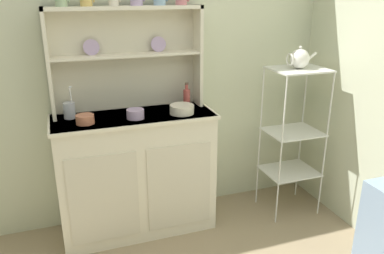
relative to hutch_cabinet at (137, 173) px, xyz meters
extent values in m
cube|color=beige|center=(-0.03, 0.26, 0.78)|extent=(3.84, 0.05, 2.50)
cube|color=silver|center=(0.00, 0.00, -0.01)|extent=(1.12, 0.42, 0.92)
cube|color=beige|center=(-0.27, -0.21, -0.06)|extent=(0.47, 0.01, 0.64)
cube|color=beige|center=(0.27, -0.21, -0.06)|extent=(0.47, 0.01, 0.64)
cube|color=#EEE6CE|center=(0.00, 0.00, 0.44)|extent=(1.15, 0.45, 0.02)
cube|color=beige|center=(0.00, 0.20, 0.81)|extent=(1.07, 0.02, 0.73)
cube|color=silver|center=(-0.52, 0.12, 0.81)|extent=(0.02, 0.18, 0.73)
cube|color=silver|center=(0.52, 0.12, 0.81)|extent=(0.02, 0.18, 0.73)
cube|color=silver|center=(0.00, 0.12, 0.85)|extent=(1.03, 0.16, 0.02)
cube|color=silver|center=(0.00, 0.12, 1.17)|extent=(1.07, 0.18, 0.02)
cylinder|color=#B79ECC|center=(-0.24, 0.16, 0.91)|extent=(0.11, 0.03, 0.11)
cylinder|color=#B79ECC|center=(0.24, 0.16, 0.91)|extent=(0.11, 0.03, 0.11)
cylinder|color=silver|center=(1.04, -0.29, 0.13)|extent=(0.01, 0.01, 1.19)
cylinder|color=silver|center=(1.44, -0.29, 0.13)|extent=(0.01, 0.01, 1.19)
cylinder|color=silver|center=(1.04, 0.03, 0.13)|extent=(0.01, 0.01, 1.19)
cylinder|color=silver|center=(1.44, 0.03, 0.13)|extent=(0.01, 0.01, 1.19)
cube|color=silver|center=(1.24, -0.13, 0.72)|extent=(0.42, 0.35, 0.01)
cube|color=silver|center=(1.24, -0.13, 0.22)|extent=(0.42, 0.35, 0.01)
cube|color=silver|center=(1.24, -0.13, -0.12)|extent=(0.42, 0.35, 0.01)
cylinder|color=#9EB78E|center=(-0.40, 0.12, 1.22)|extent=(0.07, 0.07, 0.08)
cylinder|color=#C67556|center=(-0.33, -0.07, 0.48)|extent=(0.12, 0.12, 0.06)
cylinder|color=#B79ECC|center=(0.00, -0.07, 0.48)|extent=(0.12, 0.12, 0.06)
cylinder|color=silver|center=(0.33, -0.07, 0.48)|extent=(0.17, 0.17, 0.06)
cylinder|color=#B74C47|center=(0.42, 0.09, 0.51)|extent=(0.05, 0.05, 0.13)
cylinder|color=#B74C47|center=(0.42, 0.09, 0.60)|extent=(0.02, 0.02, 0.04)
cylinder|color=#4C382D|center=(0.42, 0.09, 0.62)|extent=(0.03, 0.03, 0.01)
cylinder|color=#B2B7C6|center=(-0.42, 0.08, 0.50)|extent=(0.08, 0.08, 0.11)
cylinder|color=silver|center=(-0.40, 0.07, 0.58)|extent=(0.02, 0.03, 0.17)
ellipsoid|color=silver|center=(-0.40, 0.07, 0.67)|extent=(0.02, 0.01, 0.01)
cylinder|color=silver|center=(-0.40, 0.06, 0.58)|extent=(0.02, 0.03, 0.17)
ellipsoid|color=silver|center=(-0.40, 0.06, 0.67)|extent=(0.02, 0.01, 0.01)
sphere|color=white|center=(1.24, -0.13, 0.80)|extent=(0.15, 0.15, 0.15)
sphere|color=silver|center=(1.24, -0.13, 0.88)|extent=(0.02, 0.02, 0.02)
cylinder|color=white|center=(1.34, -0.13, 0.81)|extent=(0.09, 0.02, 0.07)
torus|color=white|center=(1.15, -0.13, 0.80)|extent=(0.01, 0.09, 0.09)
camera|label=1|loc=(-0.47, -2.60, 1.29)|focal=36.54mm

